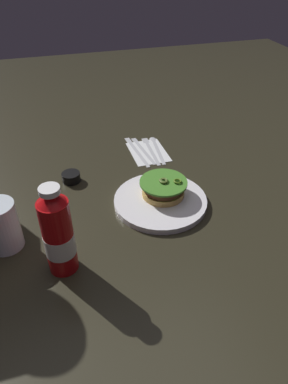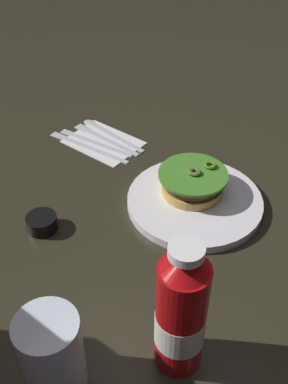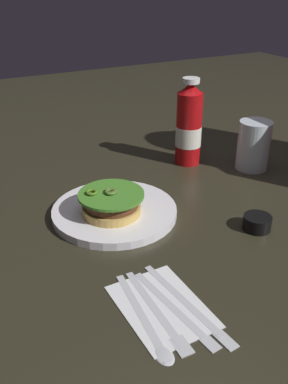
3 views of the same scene
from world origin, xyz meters
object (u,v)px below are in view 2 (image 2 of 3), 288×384
butter_knife (91,140)px  fork_utensil (101,136)px  condiment_cup (42,223)px  napkin (103,142)px  burger_sandwich (193,182)px  dinner_plate (195,201)px  steak_knife (83,144)px  spoon_utensil (105,129)px  ketchup_bottle (181,315)px  water_glass (52,353)px

butter_knife → fork_utensil: bearing=-102.4°
condiment_cup → napkin: size_ratio=0.34×
fork_utensil → burger_sandwich: bearing=170.2°
dinner_plate → condiment_cup: 0.29m
burger_sandwich → steak_knife: size_ratio=0.62×
burger_sandwich → fork_utensil: burger_sandwich is taller
burger_sandwich → spoon_utensil: size_ratio=0.68×
napkin → butter_knife: bearing=30.6°
napkin → fork_utensil: (0.02, -0.01, 0.00)m
spoon_utensil → steak_knife: 0.08m
butter_knife → steak_knife: size_ratio=0.91×
ketchup_bottle → water_glass: bearing=49.2°
ketchup_bottle → fork_utensil: size_ratio=1.16×
ketchup_bottle → napkin: ketchup_bottle is taller
burger_sandwich → napkin: (0.27, -0.04, -0.04)m
condiment_cup → fork_utensil: bearing=-67.3°
dinner_plate → water_glass: 0.42m
dinner_plate → napkin: size_ratio=1.59×
water_glass → steak_knife: water_glass is taller
butter_knife → condiment_cup: bearing=115.8°
ketchup_bottle → napkin: 0.57m
spoon_utensil → burger_sandwich: bearing=165.7°
water_glass → fork_utensil: 0.60m
burger_sandwich → ketchup_bottle: ketchup_bottle is taller
butter_knife → steak_knife: 0.02m
dinner_plate → ketchup_bottle: bearing=119.3°
water_glass → steak_knife: (0.37, -0.43, -0.06)m
napkin → fork_utensil: fork_utensil is taller
napkin → butter_knife: (0.03, 0.01, 0.00)m
dinner_plate → steak_knife: dinner_plate is taller
dinner_plate → spoon_utensil: bearing=-15.9°
water_glass → fork_utensil: (0.36, -0.48, -0.06)m
condiment_cup → steak_knife: (0.13, -0.24, -0.01)m
fork_utensil → condiment_cup: bearing=112.7°
burger_sandwich → napkin: burger_sandwich is taller
fork_utensil → steak_knife: (0.01, 0.05, 0.00)m
water_glass → butter_knife: (0.36, -0.45, -0.06)m
water_glass → condiment_cup: bearing=-38.4°
ketchup_bottle → condiment_cup: size_ratio=4.00×
burger_sandwich → ketchup_bottle: 0.36m
dinner_plate → napkin: 0.29m
dinner_plate → ketchup_bottle: (-0.16, 0.29, 0.09)m
dinner_plate → butter_knife: dinner_plate is taller
condiment_cup → spoon_utensil: 0.35m
spoon_utensil → butter_knife: bearing=95.4°
napkin → butter_knife: 0.03m
water_glass → butter_knife: 0.58m
fork_utensil → butter_knife: same height
steak_knife → napkin: bearing=-124.4°
water_glass → steak_knife: 0.57m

